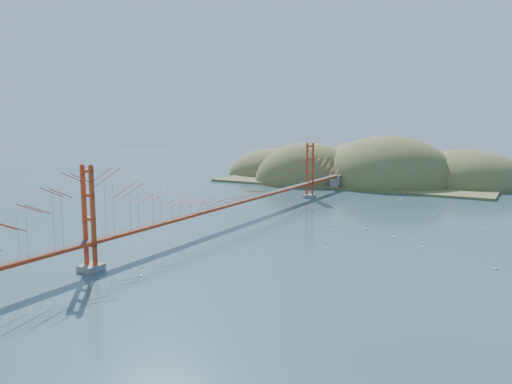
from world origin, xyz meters
The scene contains 16 objects.
ground centered at (0.00, 0.00, 0.00)m, with size 320.00×320.00×0.00m, color #2C4C59.
bridge centered at (0.00, 0.18, 7.01)m, with size 2.20×94.40×12.00m.
far_headlands centered at (2.21, 68.52, 0.00)m, with size 84.00×58.00×25.00m.
sailboat_6 centered at (18.91, -8.30, 0.14)m, with size 0.54×0.54×0.58m.
sailboat_7 centered at (35.24, 13.12, 0.15)m, with size 0.55×0.45×0.65m.
sailboat_4 centered at (38.22, 19.37, 0.14)m, with size 0.59×0.59×0.62m.
sailboat_12 centered at (17.64, 36.53, 0.14)m, with size 0.53×0.52×0.60m.
sailboat_1 centered at (27.74, 3.29, 0.14)m, with size 0.52×0.56×0.63m.
sailboat_5 centered at (36.04, 7.39, 0.13)m, with size 0.41×0.48×0.56m.
sailboat_14 centered at (29.57, -1.71, 0.15)m, with size 0.51×0.59×0.67m.
sailboat_0 centered at (24.79, 2.11, 0.15)m, with size 0.55×0.60×0.68m.
sailboat_16 centered at (19.92, 5.29, 0.15)m, with size 0.62×0.59×0.70m.
sailboat_3 centered at (14.68, 5.17, 0.15)m, with size 0.63×0.63×0.67m.
sailboat_10 centered at (6.00, -28.75, 0.14)m, with size 0.54×0.54×0.59m.
sailboat_2 centered at (38.52, -7.58, 0.15)m, with size 0.57×0.54×0.65m.
sailboat_extra_0 centered at (26.81, 21.42, 0.14)m, with size 0.54×0.48×0.62m.
Camera 1 is at (41.69, -67.15, 16.32)m, focal length 35.00 mm.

